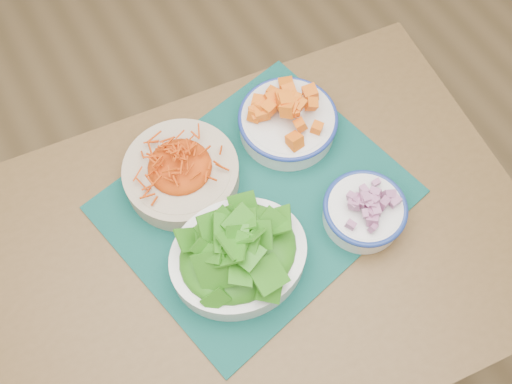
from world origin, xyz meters
TOP-DOWN VIEW (x-y plane):
  - ground at (0.00, 0.00)m, footprint 4.00×4.00m
  - table at (-0.17, -0.32)m, footprint 1.13×0.82m
  - placemat at (-0.10, -0.25)m, footprint 0.59×0.52m
  - carrot_bowl at (-0.20, -0.14)m, footprint 0.24×0.24m
  - squash_bowl at (0.03, -0.15)m, footprint 0.25×0.25m
  - lettuce_bowl at (-0.19, -0.34)m, footprint 0.26×0.23m
  - onion_bowl at (0.05, -0.38)m, footprint 0.18×0.18m

SIDE VIEW (x-z plane):
  - ground at x=0.00m, z-range 0.00..0.00m
  - table at x=-0.17m, z-range 0.26..1.01m
  - placemat at x=-0.10m, z-range 0.75..0.75m
  - onion_bowl at x=0.05m, z-range 0.75..0.83m
  - carrot_bowl at x=-0.20m, z-range 0.75..0.84m
  - squash_bowl at x=0.03m, z-range 0.75..0.85m
  - lettuce_bowl at x=-0.19m, z-range 0.75..0.87m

